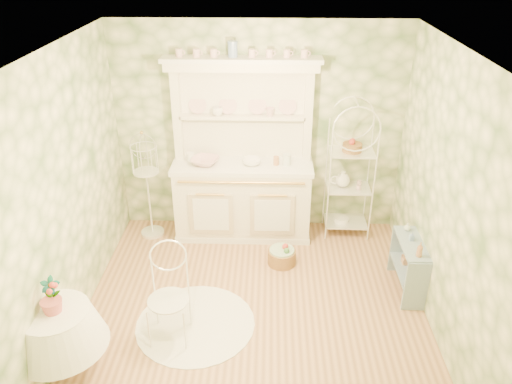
{
  "coord_description": "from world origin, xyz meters",
  "views": [
    {
      "loc": [
        0.13,
        -4.12,
        3.57
      ],
      "look_at": [
        0.0,
        0.5,
        1.15
      ],
      "focal_mm": 35.0,
      "sensor_mm": 36.0,
      "label": 1
    }
  ],
  "objects_px": {
    "round_table": "(61,344)",
    "floor_basket": "(282,256)",
    "kitchen_dresser": "(242,154)",
    "side_shelf": "(408,266)",
    "bakers_rack": "(350,168)",
    "birdcage_stand": "(148,186)",
    "cafe_chair": "(168,297)"
  },
  "relations": [
    {
      "from": "bakers_rack",
      "to": "birdcage_stand",
      "type": "distance_m",
      "value": 2.57
    },
    {
      "from": "cafe_chair",
      "to": "kitchen_dresser",
      "type": "bearing_deg",
      "value": 62.07
    },
    {
      "from": "cafe_chair",
      "to": "birdcage_stand",
      "type": "bearing_deg",
      "value": 97.05
    },
    {
      "from": "side_shelf",
      "to": "cafe_chair",
      "type": "bearing_deg",
      "value": -155.58
    },
    {
      "from": "kitchen_dresser",
      "to": "bakers_rack",
      "type": "xyz_separation_m",
      "value": [
        1.35,
        0.08,
        -0.21
      ]
    },
    {
      "from": "cafe_chair",
      "to": "round_table",
      "type": "bearing_deg",
      "value": -161.35
    },
    {
      "from": "kitchen_dresser",
      "to": "round_table",
      "type": "bearing_deg",
      "value": -121.45
    },
    {
      "from": "kitchen_dresser",
      "to": "birdcage_stand",
      "type": "xyz_separation_m",
      "value": [
        -1.2,
        -0.06,
        -0.43
      ]
    },
    {
      "from": "kitchen_dresser",
      "to": "floor_basket",
      "type": "height_order",
      "value": "kitchen_dresser"
    },
    {
      "from": "birdcage_stand",
      "to": "floor_basket",
      "type": "bearing_deg",
      "value": -19.99
    },
    {
      "from": "birdcage_stand",
      "to": "floor_basket",
      "type": "xyz_separation_m",
      "value": [
        1.7,
        -0.62,
        -0.61
      ]
    },
    {
      "from": "bakers_rack",
      "to": "round_table",
      "type": "height_order",
      "value": "bakers_rack"
    },
    {
      "from": "kitchen_dresser",
      "to": "floor_basket",
      "type": "bearing_deg",
      "value": -53.5
    },
    {
      "from": "round_table",
      "to": "floor_basket",
      "type": "xyz_separation_m",
      "value": [
        1.98,
        1.74,
        -0.25
      ]
    },
    {
      "from": "side_shelf",
      "to": "floor_basket",
      "type": "bearing_deg",
      "value": 168.39
    },
    {
      "from": "bakers_rack",
      "to": "cafe_chair",
      "type": "distance_m",
      "value": 2.86
    },
    {
      "from": "round_table",
      "to": "floor_basket",
      "type": "height_order",
      "value": "round_table"
    },
    {
      "from": "side_shelf",
      "to": "birdcage_stand",
      "type": "bearing_deg",
      "value": 167.24
    },
    {
      "from": "birdcage_stand",
      "to": "side_shelf",
      "type": "bearing_deg",
      "value": -19.07
    },
    {
      "from": "round_table",
      "to": "birdcage_stand",
      "type": "distance_m",
      "value": 2.41
    },
    {
      "from": "kitchen_dresser",
      "to": "round_table",
      "type": "distance_m",
      "value": 2.95
    },
    {
      "from": "side_shelf",
      "to": "cafe_chair",
      "type": "relative_size",
      "value": 0.76
    },
    {
      "from": "kitchen_dresser",
      "to": "side_shelf",
      "type": "bearing_deg",
      "value": -30.84
    },
    {
      "from": "side_shelf",
      "to": "floor_basket",
      "type": "xyz_separation_m",
      "value": [
        -1.38,
        0.45,
        -0.21
      ]
    },
    {
      "from": "bakers_rack",
      "to": "side_shelf",
      "type": "height_order",
      "value": "bakers_rack"
    },
    {
      "from": "kitchen_dresser",
      "to": "bakers_rack",
      "type": "bearing_deg",
      "value": 3.58
    },
    {
      "from": "side_shelf",
      "to": "birdcage_stand",
      "type": "relative_size",
      "value": 0.52
    },
    {
      "from": "cafe_chair",
      "to": "floor_basket",
      "type": "distance_m",
      "value": 1.72
    },
    {
      "from": "side_shelf",
      "to": "round_table",
      "type": "height_order",
      "value": "round_table"
    },
    {
      "from": "floor_basket",
      "to": "cafe_chair",
      "type": "bearing_deg",
      "value": -131.42
    },
    {
      "from": "cafe_chair",
      "to": "floor_basket",
      "type": "xyz_separation_m",
      "value": [
        1.11,
        1.26,
        -0.38
      ]
    },
    {
      "from": "side_shelf",
      "to": "birdcage_stand",
      "type": "distance_m",
      "value": 3.29
    }
  ]
}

